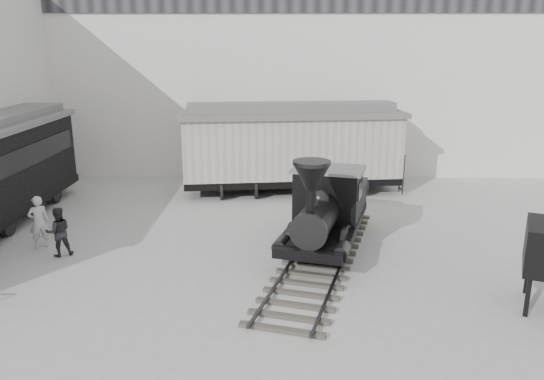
{
  "coord_description": "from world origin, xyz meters",
  "views": [
    {
      "loc": [
        0.09,
        -12.52,
        6.55
      ],
      "look_at": [
        -0.05,
        4.05,
        2.0
      ],
      "focal_mm": 35.0,
      "sensor_mm": 36.0,
      "label": 1
    }
  ],
  "objects_px": {
    "boxcar": "(291,146)",
    "visitor_a": "(39,222)",
    "visitor_b": "(59,232)",
    "locomotive": "(325,214)"
  },
  "relations": [
    {
      "from": "boxcar",
      "to": "visitor_a",
      "type": "height_order",
      "value": "boxcar"
    },
    {
      "from": "boxcar",
      "to": "visitor_b",
      "type": "height_order",
      "value": "boxcar"
    },
    {
      "from": "boxcar",
      "to": "visitor_a",
      "type": "relative_size",
      "value": 5.74
    },
    {
      "from": "locomotive",
      "to": "visitor_b",
      "type": "bearing_deg",
      "value": -161.1
    },
    {
      "from": "locomotive",
      "to": "visitor_b",
      "type": "xyz_separation_m",
      "value": [
        -8.53,
        -0.46,
        -0.45
      ]
    },
    {
      "from": "boxcar",
      "to": "visitor_b",
      "type": "xyz_separation_m",
      "value": [
        -7.61,
        -7.86,
        -1.33
      ]
    },
    {
      "from": "visitor_a",
      "to": "visitor_b",
      "type": "height_order",
      "value": "visitor_a"
    },
    {
      "from": "visitor_b",
      "to": "locomotive",
      "type": "bearing_deg",
      "value": 155.9
    },
    {
      "from": "visitor_b",
      "to": "visitor_a",
      "type": "bearing_deg",
      "value": -64.72
    },
    {
      "from": "boxcar",
      "to": "visitor_b",
      "type": "relative_size",
      "value": 6.36
    }
  ]
}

